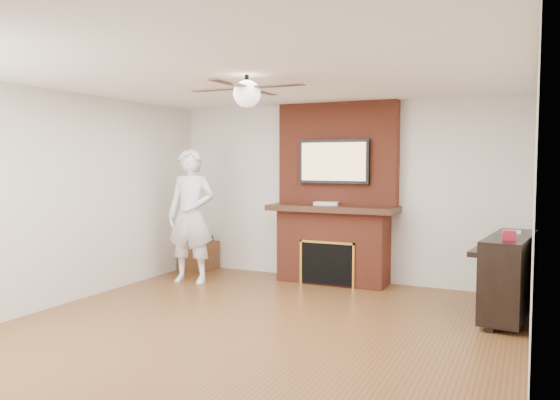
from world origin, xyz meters
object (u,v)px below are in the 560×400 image
at_px(fireplace, 335,211).
at_px(piano, 509,274).
at_px(person, 191,216).
at_px(side_table, 199,254).

height_order(fireplace, piano, fireplace).
relative_size(fireplace, person, 1.35).
bearing_deg(piano, fireplace, 165.36).
distance_m(fireplace, side_table, 2.32).
bearing_deg(person, piano, -9.72).
xyz_separation_m(person, side_table, (-0.39, 0.79, -0.68)).
xyz_separation_m(person, piano, (4.08, -0.03, -0.45)).
height_order(person, side_table, person).
relative_size(side_table, piano, 0.38).
xyz_separation_m(fireplace, piano, (2.28, -0.89, -0.52)).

